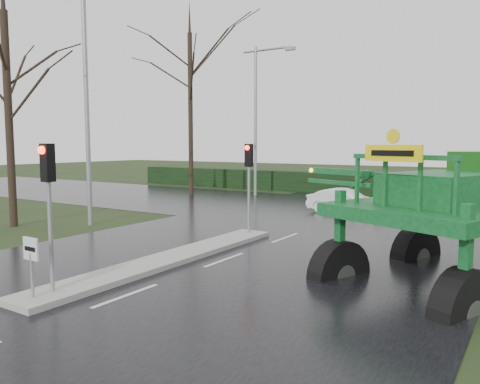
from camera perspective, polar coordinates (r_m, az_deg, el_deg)
The scene contains 14 objects.
ground at distance 11.38m, azimuth -13.70°, elevation -12.28°, with size 140.00×140.00×0.00m, color black.
road_main at distance 19.43m, azimuth 8.26°, elevation -4.61°, with size 14.00×80.00×0.02m, color black.
road_cross at distance 24.95m, azimuth 14.00°, elevation -2.41°, with size 80.00×12.00×0.02m, color black.
median_island at distance 14.30m, azimuth -8.54°, elevation -8.07°, with size 1.20×10.00×0.16m, color gray.
hedge_row at distance 32.50m, azimuth 18.59°, elevation 0.66°, with size 44.00×0.90×1.50m, color black.
keep_left_sign at distance 11.20m, azimuth -24.11°, elevation -7.31°, with size 0.50×0.07×1.35m.
traffic_signal_near at distance 11.24m, azimuth -22.34°, elevation 0.73°, with size 0.26×0.33×3.52m.
traffic_signal_mid at distance 17.53m, azimuth 1.08°, elevation 2.84°, with size 0.26×0.33×3.52m.
street_light_left_near at distance 21.09m, azimuth -17.73°, elevation 12.32°, with size 3.85×0.30×10.00m.
street_light_left_far at distance 31.88m, azimuth 2.39°, elevation 10.29°, with size 3.85×0.30×10.00m.
tree_left_near at distance 22.20m, azimuth -26.51°, elevation 11.28°, with size 6.30×6.30×10.85m.
tree_left_far at distance 32.78m, azimuth -6.08°, elevation 12.17°, with size 7.70×7.70×13.26m.
crop_sprayer at distance 12.76m, azimuth 12.86°, elevation 0.17°, with size 8.07×6.45×4.82m.
white_sedan at distance 24.30m, azimuth 12.60°, elevation -2.61°, with size 1.31×3.77×1.24m, color white.
Camera 1 is at (7.90, -7.40, 3.50)m, focal length 35.00 mm.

